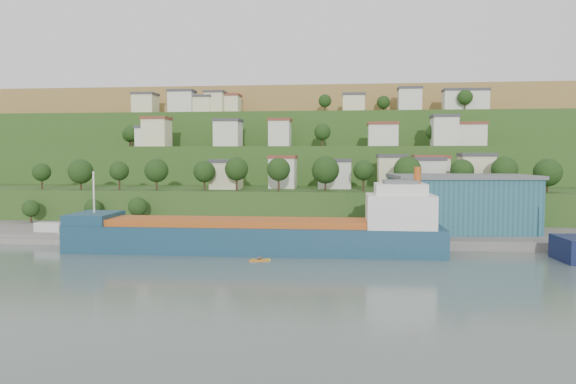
# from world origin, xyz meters

# --- Properties ---
(ground) EXTENTS (500.00, 500.00, 0.00)m
(ground) POSITION_xyz_m (0.00, 0.00, 0.00)
(ground) COLOR #485853
(ground) RESTS_ON ground
(quay) EXTENTS (220.00, 26.00, 4.00)m
(quay) POSITION_xyz_m (20.00, 28.00, 0.00)
(quay) COLOR slate
(quay) RESTS_ON ground
(pebble_beach) EXTENTS (40.00, 18.00, 2.40)m
(pebble_beach) POSITION_xyz_m (-55.00, 22.00, 0.00)
(pebble_beach) COLOR slate
(pebble_beach) RESTS_ON ground
(hillside) EXTENTS (360.00, 211.36, 96.00)m
(hillside) POSITION_xyz_m (0.02, 168.69, 0.09)
(hillside) COLOR #284719
(hillside) RESTS_ON ground
(cargo_ship_near) EXTENTS (74.39, 12.61, 19.09)m
(cargo_ship_near) POSITION_xyz_m (1.71, 9.71, 3.05)
(cargo_ship_near) COLOR #153C50
(cargo_ship_near) RESTS_ON ground
(warehouse) EXTENTS (32.82, 22.14, 12.80)m
(warehouse) POSITION_xyz_m (43.27, 31.00, 8.43)
(warehouse) COLOR #205062
(warehouse) RESTS_ON quay
(caravan) EXTENTS (6.37, 2.97, 2.90)m
(caravan) POSITION_xyz_m (-48.93, 19.48, 2.65)
(caravan) COLOR silver
(caravan) RESTS_ON pebble_beach
(dinghy) EXTENTS (4.24, 1.95, 0.82)m
(dinghy) POSITION_xyz_m (-43.32, 16.47, 1.61)
(dinghy) COLOR silver
(dinghy) RESTS_ON pebble_beach
(kayak_orange) EXTENTS (3.44, 1.33, 0.85)m
(kayak_orange) POSITION_xyz_m (1.94, 0.19, 0.25)
(kayak_orange) COLOR #CB6B12
(kayak_orange) RESTS_ON ground
(kayak_yellow) EXTENTS (3.60, 1.36, 0.89)m
(kayak_yellow) POSITION_xyz_m (2.21, 0.88, 0.26)
(kayak_yellow) COLOR gold
(kayak_yellow) RESTS_ON ground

